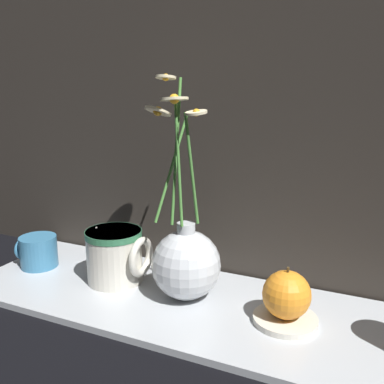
{
  "coord_description": "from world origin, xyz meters",
  "views": [
    {
      "loc": [
        0.28,
        -0.62,
        0.38
      ],
      "look_at": [
        -0.01,
        0.0,
        0.21
      ],
      "focal_mm": 40.0,
      "sensor_mm": 36.0,
      "label": 1
    }
  ],
  "objects_px": {
    "yellow_mug": "(38,251)",
    "orange_fruit": "(286,295)",
    "vase_with_flowers": "(186,260)",
    "ceramic_pitcher": "(115,253)"
  },
  "relations": [
    {
      "from": "yellow_mug",
      "to": "orange_fruit",
      "type": "xyz_separation_m",
      "value": [
        0.52,
        -0.01,
        0.02
      ]
    },
    {
      "from": "ceramic_pitcher",
      "to": "yellow_mug",
      "type": "bearing_deg",
      "value": -177.59
    },
    {
      "from": "vase_with_flowers",
      "to": "yellow_mug",
      "type": "xyz_separation_m",
      "value": [
        -0.34,
        -0.01,
        -0.04
      ]
    },
    {
      "from": "vase_with_flowers",
      "to": "ceramic_pitcher",
      "type": "height_order",
      "value": "vase_with_flowers"
    },
    {
      "from": "yellow_mug",
      "to": "orange_fruit",
      "type": "height_order",
      "value": "orange_fruit"
    },
    {
      "from": "ceramic_pitcher",
      "to": "orange_fruit",
      "type": "bearing_deg",
      "value": -2.83
    },
    {
      "from": "vase_with_flowers",
      "to": "ceramic_pitcher",
      "type": "distance_m",
      "value": 0.15
    },
    {
      "from": "vase_with_flowers",
      "to": "yellow_mug",
      "type": "height_order",
      "value": "vase_with_flowers"
    },
    {
      "from": "yellow_mug",
      "to": "ceramic_pitcher",
      "type": "relative_size",
      "value": 0.65
    },
    {
      "from": "vase_with_flowers",
      "to": "orange_fruit",
      "type": "height_order",
      "value": "vase_with_flowers"
    }
  ]
}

